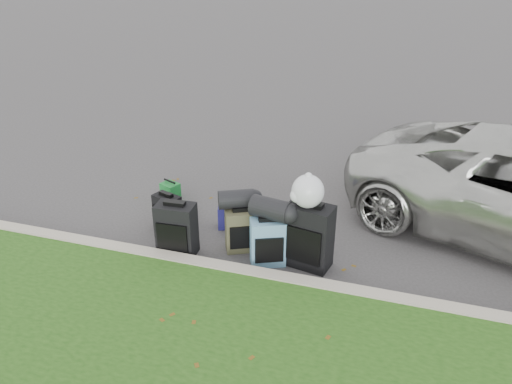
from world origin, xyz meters
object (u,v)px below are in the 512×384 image
(suitcase_large_black_right, at_px, (309,236))
(tote_navy, at_px, (229,216))
(suitcase_teal, at_px, (268,242))
(tote_green, at_px, (171,192))
(suitcase_olive, at_px, (242,230))
(suitcase_large_black_left, at_px, (177,229))
(suitcase_small_black, at_px, (168,211))

(suitcase_large_black_right, bearing_deg, tote_navy, 165.80)
(suitcase_teal, xyz_separation_m, tote_green, (-1.90, 1.18, -0.15))
(suitcase_olive, xyz_separation_m, tote_green, (-1.49, 0.97, -0.13))
(suitcase_large_black_left, relative_size, suitcase_teal, 1.15)
(suitcase_small_black, distance_m, tote_green, 0.79)
(tote_green, bearing_deg, suitcase_large_black_right, -1.88)
(suitcase_small_black, xyz_separation_m, suitcase_large_black_left, (0.43, -0.59, 0.11))
(tote_green, bearing_deg, suitcase_large_black_left, -38.01)
(suitcase_teal, bearing_deg, tote_navy, 113.36)
(suitcase_large_black_left, xyz_separation_m, tote_navy, (0.39, 0.83, -0.18))
(suitcase_teal, distance_m, suitcase_large_black_right, 0.50)
(suitcase_olive, bearing_deg, tote_green, 120.32)
(tote_navy, bearing_deg, suitcase_large_black_right, -42.88)
(suitcase_small_black, xyz_separation_m, suitcase_teal, (1.58, -0.46, 0.06))
(suitcase_olive, bearing_deg, suitcase_small_black, 141.40)
(suitcase_large_black_left, xyz_separation_m, suitcase_olive, (0.74, 0.34, -0.07))
(suitcase_large_black_right, relative_size, tote_navy, 2.52)
(suitcase_teal, bearing_deg, tote_green, 124.26)
(suitcase_olive, xyz_separation_m, suitcase_large_black_right, (0.89, -0.10, 0.13))
(suitcase_large_black_left, height_order, suitcase_large_black_right, suitcase_large_black_right)
(suitcase_olive, height_order, suitcase_teal, suitcase_teal)
(suitcase_large_black_left, distance_m, tote_navy, 0.94)
(tote_navy, bearing_deg, tote_green, 139.81)
(suitcase_olive, height_order, tote_navy, suitcase_olive)
(suitcase_small_black, height_order, suitcase_olive, suitcase_olive)
(suitcase_olive, relative_size, tote_green, 1.90)
(suitcase_olive, xyz_separation_m, tote_navy, (-0.35, 0.49, -0.12))
(tote_green, height_order, tote_navy, tote_navy)
(tote_navy, bearing_deg, suitcase_small_black, 179.23)
(suitcase_small_black, height_order, tote_green, suitcase_small_black)
(suitcase_large_black_left, relative_size, tote_green, 2.36)
(suitcase_small_black, xyz_separation_m, suitcase_olive, (1.17, -0.25, 0.04))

